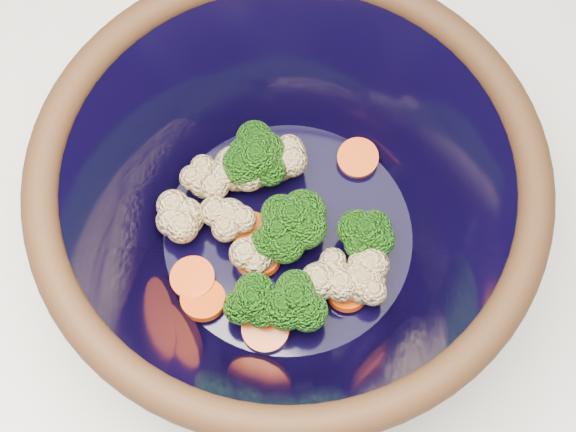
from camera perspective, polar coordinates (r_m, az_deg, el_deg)
name	(u,v)px	position (r m, az deg, el deg)	size (l,w,h in m)	color
mixing_bowl	(288,208)	(0.53, 0.00, 0.57)	(0.38, 0.38, 0.14)	black
vegetable_pile	(275,223)	(0.56, -0.92, -0.49)	(0.16, 0.19, 0.05)	#608442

